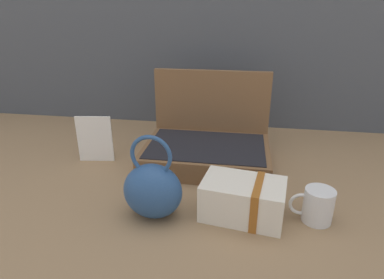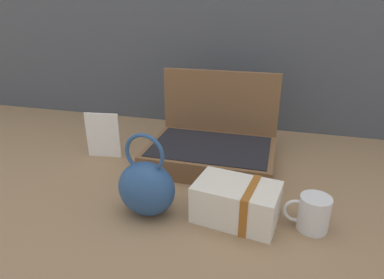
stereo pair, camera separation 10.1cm
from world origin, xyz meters
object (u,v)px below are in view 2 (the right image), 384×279
Objects in this scene: coffee_mug at (313,213)px; info_card_left at (103,135)px; open_suitcase at (213,144)px; cream_toiletry_bag at (237,202)px; teal_pouch_handbag at (146,187)px.

info_card_left reaches higher than coffee_mug.
cream_toiletry_bag is (0.14, -0.33, -0.01)m from open_suitcase.
open_suitcase is 0.36m from cream_toiletry_bag.
open_suitcase is 0.39m from teal_pouch_handbag.
cream_toiletry_bag is at bearing 8.76° from teal_pouch_handbag.
info_card_left is (-0.73, 0.25, 0.04)m from coffee_mug.
cream_toiletry_bag is at bearing -177.56° from coffee_mug.
open_suitcase is at bearing 2.22° from info_card_left.
open_suitcase reaches higher than info_card_left.
open_suitcase is at bearing 112.44° from cream_toiletry_bag.
open_suitcase is 1.87× the size of cream_toiletry_bag.
teal_pouch_handbag reaches higher than info_card_left.
teal_pouch_handbag is 1.39× the size of info_card_left.
coffee_mug is 0.67× the size of info_card_left.
open_suitcase reaches higher than teal_pouch_handbag.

